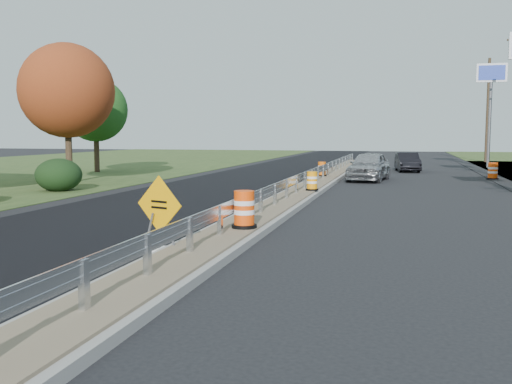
% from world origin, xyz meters
% --- Properties ---
extents(ground, '(140.00, 140.00, 0.00)m').
position_xyz_m(ground, '(0.00, 0.00, 0.00)').
color(ground, black).
rests_on(ground, ground).
extents(milled_overlay, '(7.20, 120.00, 0.01)m').
position_xyz_m(milled_overlay, '(-4.40, 10.00, 0.01)').
color(milled_overlay, black).
rests_on(milled_overlay, ground).
extents(median, '(1.60, 55.00, 0.23)m').
position_xyz_m(median, '(0.00, 8.00, 0.11)').
color(median, gray).
rests_on(median, ground).
extents(guardrail, '(0.10, 46.15, 0.72)m').
position_xyz_m(guardrail, '(0.00, 9.00, 0.73)').
color(guardrail, silver).
rests_on(guardrail, median).
extents(pylon_sign_north, '(2.20, 0.30, 7.90)m').
position_xyz_m(pylon_sign_north, '(10.50, 30.00, 6.48)').
color(pylon_sign_north, slate).
rests_on(pylon_sign_north, ground).
extents(utility_pole_north, '(1.90, 0.26, 9.40)m').
position_xyz_m(utility_pole_north, '(11.50, 39.00, 4.93)').
color(utility_pole_north, '#473523').
rests_on(utility_pole_north, ground).
extents(hedge_north, '(2.09, 2.09, 1.52)m').
position_xyz_m(hedge_north, '(-11.00, 6.00, 0.76)').
color(hedge_north, black).
rests_on(hedge_north, ground).
extents(tree_near_red, '(4.95, 4.95, 7.35)m').
position_xyz_m(tree_near_red, '(-13.00, 10.00, 4.86)').
color(tree_near_red, '#473523').
rests_on(tree_near_red, ground).
extents(tree_near_back, '(4.29, 4.29, 6.37)m').
position_xyz_m(tree_near_back, '(-16.00, 18.00, 4.21)').
color(tree_near_back, '#473523').
rests_on(tree_near_back, ground).
extents(caution_sign, '(1.20, 0.52, 1.73)m').
position_xyz_m(caution_sign, '(-0.90, -5.47, 0.44)').
color(caution_sign, white).
rests_on(caution_sign, ground).
extents(barrel_median_near, '(0.65, 0.65, 0.95)m').
position_xyz_m(barrel_median_near, '(0.29, -2.90, 0.69)').
color(barrel_median_near, black).
rests_on(barrel_median_near, median).
extents(barrel_median_mid, '(0.55, 0.55, 0.80)m').
position_xyz_m(barrel_median_mid, '(0.47, 7.10, 0.61)').
color(barrel_median_mid, black).
rests_on(barrel_median_mid, median).
extents(barrel_median_far, '(0.55, 0.55, 0.81)m').
position_xyz_m(barrel_median_far, '(-0.26, 15.37, 0.62)').
color(barrel_median_far, black).
rests_on(barrel_median_far, median).
extents(barrel_shoulder_mid, '(0.66, 0.66, 0.97)m').
position_xyz_m(barrel_shoulder_mid, '(9.20, 18.25, 0.46)').
color(barrel_shoulder_mid, black).
rests_on(barrel_shoulder_mid, ground).
extents(car_silver, '(2.51, 4.98, 1.63)m').
position_xyz_m(car_silver, '(2.34, 15.73, 0.81)').
color(car_silver, '#A6A7AB').
rests_on(car_silver, ground).
extents(car_dark_mid, '(1.87, 4.15, 1.32)m').
position_xyz_m(car_dark_mid, '(4.48, 24.20, 0.66)').
color(car_dark_mid, black).
rests_on(car_dark_mid, ground).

